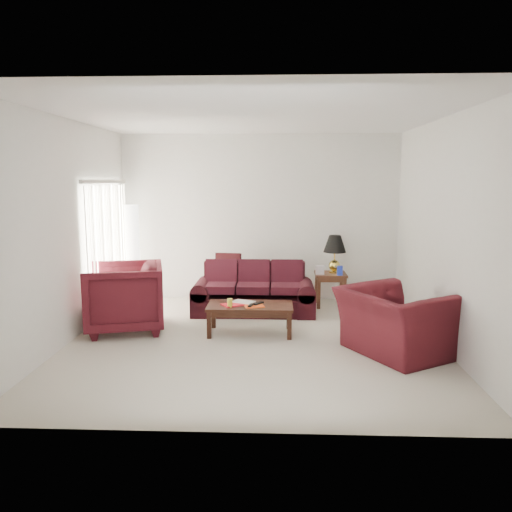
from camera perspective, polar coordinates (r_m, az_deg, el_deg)
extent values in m
plane|color=beige|center=(6.93, -0.30, -9.70)|extent=(5.00, 5.00, 0.00)
cube|color=silver|center=(8.40, -16.60, 0.77)|extent=(0.10, 2.00, 2.16)
cube|color=black|center=(8.81, -3.21, -1.12)|extent=(0.47, 0.27, 0.46)
cube|color=#B8B8BD|center=(8.59, 7.32, -1.62)|extent=(0.15, 0.07, 0.15)
cylinder|color=#1B30B5|center=(8.57, 9.55, -1.65)|extent=(0.12, 0.12, 0.16)
cube|color=silver|center=(8.95, 7.46, -1.13)|extent=(0.15, 0.18, 0.06)
imported|color=#400E16|center=(7.52, -14.83, -4.56)|extent=(1.32, 1.30, 1.00)
imported|color=#410F15|center=(6.58, 15.67, -7.28)|extent=(1.60, 1.65, 0.82)
cube|color=red|center=(7.12, -2.68, -5.57)|extent=(0.36, 0.33, 0.02)
cube|color=silver|center=(7.25, -1.49, -5.29)|extent=(0.37, 0.33, 0.02)
cube|color=#F7571D|center=(7.04, -0.20, -5.72)|extent=(0.31, 0.26, 0.02)
cube|color=black|center=(7.00, -0.61, -5.64)|extent=(0.08, 0.16, 0.02)
cube|color=black|center=(7.11, 0.28, -5.41)|extent=(0.15, 0.18, 0.02)
cylinder|color=yellow|center=(7.00, -3.01, -5.36)|extent=(0.10, 0.10, 0.12)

